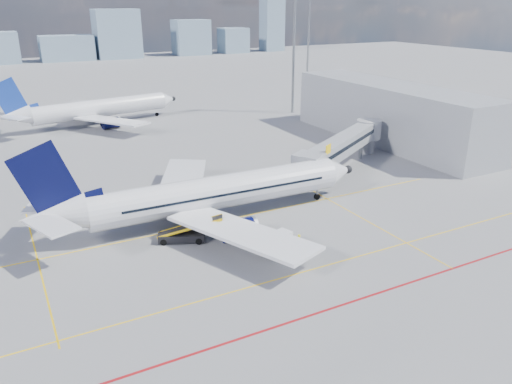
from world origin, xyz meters
TOP-DOWN VIEW (x-y plane):
  - ground at (0.00, 0.00)m, footprint 420.00×420.00m
  - apron_markings at (-0.58, -3.91)m, footprint 90.00×35.12m
  - jet_bridge at (23.51, 16.91)m, footprint 23.55×15.78m
  - terminal_block at (39.95, 26.00)m, footprint 10.00×42.00m
  - floodlight_mast_ne at (38.00, 55.00)m, footprint 3.20×0.61m
  - floodlight_mast_far at (65.00, 90.00)m, footprint 3.20×0.61m
  - distant_skyline at (-13.33, 190.00)m, footprint 244.27×14.22m
  - main_aircraft at (-2.03, 8.67)m, footprint 39.08×34.05m
  - second_aircraft at (-3.68, 63.12)m, footprint 36.35×31.42m
  - baggage_tug at (2.56, 0.16)m, footprint 2.19×1.79m
  - cargo_dolly at (1.09, -1.49)m, footprint 3.86×2.57m
  - belt_loader at (-6.16, 5.12)m, footprint 6.69×4.12m
  - ramp_worker at (3.52, -1.92)m, footprint 0.67×0.69m

SIDE VIEW (x-z plane):
  - ground at x=0.00m, z-range 0.00..0.00m
  - apron_markings at x=-0.58m, z-range 0.00..0.01m
  - baggage_tug at x=2.56m, z-range -0.03..1.31m
  - belt_loader at x=-6.16m, z-range -0.67..2.09m
  - ramp_worker at x=3.52m, z-range 0.00..1.60m
  - cargo_dolly at x=1.09m, z-range 0.09..2.04m
  - main_aircraft at x=-2.03m, z-range -2.47..8.91m
  - second_aircraft at x=-3.68m, z-range -2.17..8.63m
  - jet_bridge at x=23.51m, z-range 0.59..6.89m
  - terminal_block at x=39.95m, z-range 0.00..10.00m
  - distant_skyline at x=-13.33m, z-range -4.63..23.16m
  - floodlight_mast_ne at x=38.00m, z-range 0.86..26.31m
  - floodlight_mast_far at x=65.00m, z-range 0.86..26.31m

